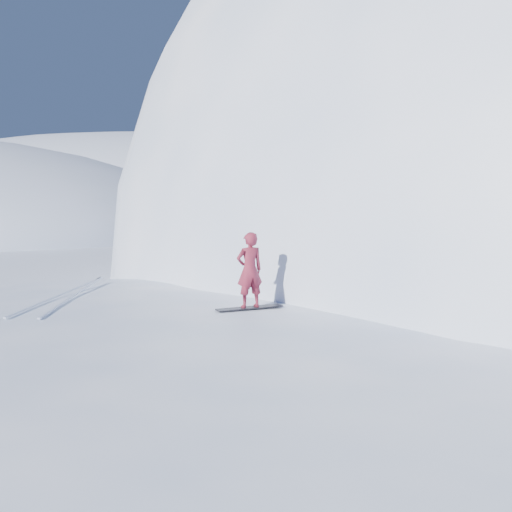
# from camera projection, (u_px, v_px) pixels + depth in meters

# --- Properties ---
(ground) EXTENTS (400.00, 400.00, 0.00)m
(ground) POSITION_uv_depth(u_px,v_px,m) (60.00, 475.00, 10.16)
(ground) COLOR white
(ground) RESTS_ON ground
(near_ridge) EXTENTS (36.00, 28.00, 4.80)m
(near_ridge) POSITION_uv_depth(u_px,v_px,m) (165.00, 415.00, 12.97)
(near_ridge) COLOR white
(near_ridge) RESTS_ON ground
(peak_shoulder) EXTENTS (28.00, 24.00, 18.00)m
(peak_shoulder) POSITION_uv_depth(u_px,v_px,m) (443.00, 296.00, 28.37)
(peak_shoulder) COLOR white
(peak_shoulder) RESTS_ON ground
(far_ridge_c) EXTENTS (140.00, 90.00, 36.00)m
(far_ridge_c) POSITION_uv_depth(u_px,v_px,m) (133.00, 218.00, 124.21)
(far_ridge_c) COLOR white
(far_ridge_c) RESTS_ON ground
(wind_bumps) EXTENTS (16.00, 14.40, 1.00)m
(wind_bumps) POSITION_uv_depth(u_px,v_px,m) (83.00, 426.00, 12.33)
(wind_bumps) COLOR white
(wind_bumps) RESTS_ON ground
(snowboard) EXTENTS (1.48, 1.10, 0.03)m
(snowboard) POSITION_uv_depth(u_px,v_px,m) (250.00, 308.00, 13.03)
(snowboard) COLOR black
(snowboard) RESTS_ON near_ridge
(snowboarder) EXTENTS (0.75, 0.68, 1.72)m
(snowboarder) POSITION_uv_depth(u_px,v_px,m) (250.00, 270.00, 12.94)
(snowboarder) COLOR maroon
(snowboarder) RESTS_ON snowboard
(board_tracks) EXTENTS (1.27, 5.99, 0.04)m
(board_tracks) POSITION_uv_depth(u_px,v_px,m) (69.00, 293.00, 14.93)
(board_tracks) COLOR silver
(board_tracks) RESTS_ON ground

